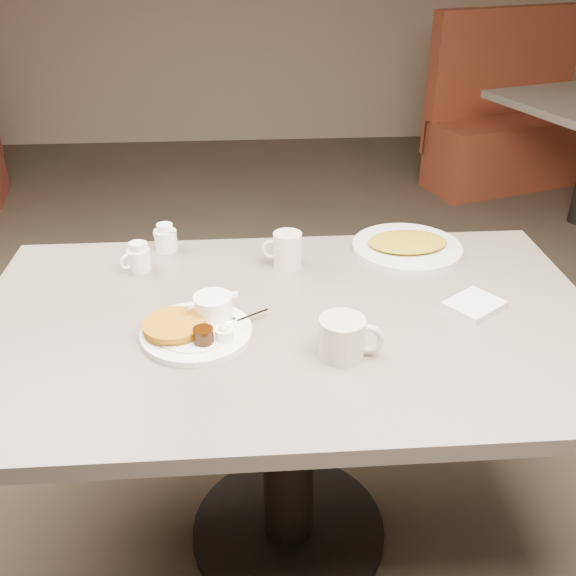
{
  "coord_description": "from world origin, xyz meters",
  "views": [
    {
      "loc": [
        -0.09,
        -1.28,
        1.56
      ],
      "look_at": [
        0.0,
        0.02,
        0.82
      ],
      "focal_mm": 39.89,
      "sensor_mm": 36.0,
      "label": 1
    }
  ],
  "objects": [
    {
      "name": "room",
      "position": [
        0.0,
        0.0,
        1.4
      ],
      "size": [
        7.04,
        8.04,
        2.84
      ],
      "color": "#4C3F33",
      "rests_on": "ground"
    },
    {
      "name": "coffee_mug_near",
      "position": [
        0.11,
        -0.16,
        0.8
      ],
      "size": [
        0.15,
        0.12,
        0.09
      ],
      "color": "beige",
      "rests_on": "diner_table"
    },
    {
      "name": "diner_table",
      "position": [
        0.0,
        0.0,
        0.58
      ],
      "size": [
        1.5,
        0.9,
        0.75
      ],
      "color": "slate",
      "rests_on": "ground"
    },
    {
      "name": "hash_plate",
      "position": [
        0.37,
        0.34,
        0.76
      ],
      "size": [
        0.33,
        0.33,
        0.04
      ],
      "color": "silver",
      "rests_on": "diner_table"
    },
    {
      "name": "creamer_right",
      "position": [
        -0.32,
        0.39,
        0.79
      ],
      "size": [
        0.08,
        0.08,
        0.08
      ],
      "color": "white",
      "rests_on": "diner_table"
    },
    {
      "name": "booth_back_right",
      "position": [
        1.7,
        2.79,
        0.41
      ],
      "size": [
        1.45,
        1.58,
        1.12
      ],
      "color": "brown",
      "rests_on": "ground"
    },
    {
      "name": "main_plate",
      "position": [
        -0.21,
        -0.05,
        0.77
      ],
      "size": [
        0.34,
        0.34,
        0.07
      ],
      "color": "white",
      "rests_on": "diner_table"
    },
    {
      "name": "creamer_left",
      "position": [
        -0.39,
        0.27,
        0.79
      ],
      "size": [
        0.09,
        0.08,
        0.08
      ],
      "color": "white",
      "rests_on": "diner_table"
    },
    {
      "name": "coffee_mug_far",
      "position": [
        0.01,
        0.26,
        0.8
      ],
      "size": [
        0.12,
        0.09,
        0.1
      ],
      "color": "beige",
      "rests_on": "diner_table"
    },
    {
      "name": "napkin",
      "position": [
        0.45,
        0.01,
        0.76
      ],
      "size": [
        0.17,
        0.16,
        0.02
      ],
      "color": "silver",
      "rests_on": "diner_table"
    }
  ]
}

